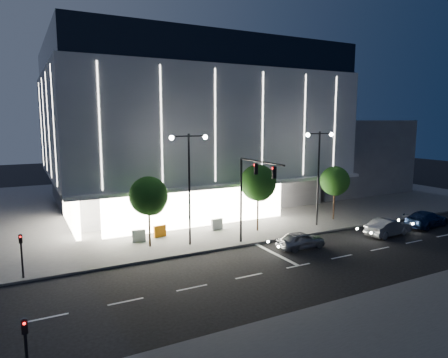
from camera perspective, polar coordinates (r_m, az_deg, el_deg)
ground at (r=28.85m, az=5.50°, el=-11.95°), size 160.00×160.00×0.00m
sidewalk_museum at (r=51.65m, az=-4.35°, el=-2.73°), size 70.00×40.00×0.15m
museum at (r=48.35m, az=-5.90°, el=7.47°), size 30.00×25.80×18.00m
annex_building at (r=62.18m, az=13.72°, el=3.52°), size 16.00×20.00×10.00m
traffic_mast at (r=30.82m, az=3.82°, el=-0.93°), size 0.33×5.89×7.07m
street_lamp_west at (r=31.25m, az=-5.00°, el=0.91°), size 3.16×0.36×9.00m
street_lamp_east at (r=38.11m, az=13.38°, el=2.05°), size 3.16×0.36×9.00m
ped_signal_far at (r=28.34m, az=-26.96°, el=-9.20°), size 0.22×0.24×3.00m
ped_signal_near at (r=17.19m, az=-26.42°, el=-20.72°), size 0.22×0.24×3.00m
tree_left at (r=31.53m, az=-10.67°, el=-2.68°), size 3.02×3.02×5.72m
tree_mid at (r=35.60m, az=4.90°, el=-0.82°), size 3.25×3.25×6.15m
tree_right at (r=41.14m, az=15.55°, el=-0.49°), size 2.91×2.91×5.51m
car_lead at (r=32.26m, az=10.92°, el=-8.57°), size 4.03×1.64×1.37m
car_second at (r=37.92m, az=22.38°, el=-6.38°), size 4.70×1.99×1.51m
car_third at (r=42.50m, az=26.92°, el=-5.12°), size 5.43×2.81×1.51m
barrier_b at (r=33.69m, az=-12.09°, el=-7.93°), size 1.12×0.41×1.00m
barrier_c at (r=34.70m, az=-9.14°, el=-7.37°), size 1.13×0.42×1.00m
barrier_d at (r=36.50m, az=-1.02°, el=-6.47°), size 1.12×0.34×1.00m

